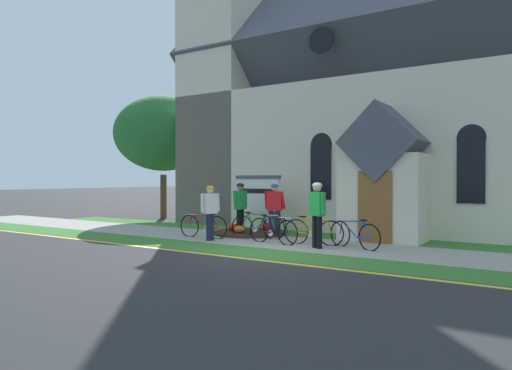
# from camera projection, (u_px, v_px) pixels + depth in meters

# --- Properties ---
(ground) EXTENTS (140.00, 140.00, 0.00)m
(ground) POSITION_uv_depth(u_px,v_px,m) (329.00, 237.00, 14.86)
(ground) COLOR #2B2B2D
(sidewalk_slab) EXTENTS (32.00, 2.55, 0.01)m
(sidewalk_slab) POSITION_uv_depth(u_px,v_px,m) (279.00, 242.00, 13.56)
(sidewalk_slab) COLOR #99968E
(sidewalk_slab) RESTS_ON ground
(grass_verge) EXTENTS (32.00, 1.41, 0.01)m
(grass_verge) POSITION_uv_depth(u_px,v_px,m) (241.00, 251.00, 11.90)
(grass_verge) COLOR #38722D
(grass_verge) RESTS_ON ground
(church_lawn) EXTENTS (24.00, 1.61, 0.01)m
(church_lawn) POSITION_uv_depth(u_px,v_px,m) (311.00, 235.00, 15.31)
(church_lawn) COLOR #38722D
(church_lawn) RESTS_ON ground
(curb_paint_stripe) EXTENTS (28.00, 0.16, 0.01)m
(curb_paint_stripe) POSITION_uv_depth(u_px,v_px,m) (221.00, 256.00, 11.18)
(curb_paint_stripe) COLOR yellow
(curb_paint_stripe) RESTS_ON ground
(church_building) EXTENTS (14.08, 12.14, 14.40)m
(church_building) POSITION_uv_depth(u_px,v_px,m) (360.00, 104.00, 20.17)
(church_building) COLOR beige
(church_building) RESTS_ON ground
(church_sign) EXTENTS (1.80, 0.16, 1.98)m
(church_sign) POSITION_uv_depth(u_px,v_px,m) (258.00, 195.00, 15.86)
(church_sign) COLOR #474C56
(church_sign) RESTS_ON ground
(flower_bed) EXTENTS (2.41, 2.41, 0.34)m
(flower_bed) POSITION_uv_depth(u_px,v_px,m) (250.00, 232.00, 15.45)
(flower_bed) COLOR #382319
(flower_bed) RESTS_ON ground
(bicycle_black) EXTENTS (1.65, 0.64, 0.82)m
(bicycle_black) POSITION_uv_depth(u_px,v_px,m) (355.00, 235.00, 12.32)
(bicycle_black) COLOR black
(bicycle_black) RESTS_ON ground
(bicycle_yellow) EXTENTS (1.73, 0.33, 0.83)m
(bicycle_yellow) POSITION_uv_depth(u_px,v_px,m) (313.00, 231.00, 12.99)
(bicycle_yellow) COLOR black
(bicycle_yellow) RESTS_ON ground
(bicycle_red) EXTENTS (1.76, 0.38, 0.84)m
(bicycle_red) POSITION_uv_depth(u_px,v_px,m) (258.00, 226.00, 14.35)
(bicycle_red) COLOR black
(bicycle_red) RESTS_ON ground
(bicycle_orange) EXTENTS (1.80, 0.14, 0.82)m
(bicycle_orange) POSITION_uv_depth(u_px,v_px,m) (203.00, 226.00, 14.50)
(bicycle_orange) COLOR black
(bicycle_orange) RESTS_ON ground
(bicycle_green) EXTENTS (1.76, 0.30, 0.84)m
(bicycle_green) POSITION_uv_depth(u_px,v_px,m) (273.00, 230.00, 13.24)
(bicycle_green) COLOR black
(bicycle_green) RESTS_ON ground
(cyclist_in_blue_jersey) EXTENTS (0.66, 0.33, 1.70)m
(cyclist_in_blue_jersey) POSITION_uv_depth(u_px,v_px,m) (275.00, 206.00, 14.72)
(cyclist_in_blue_jersey) COLOR #191E38
(cyclist_in_blue_jersey) RESTS_ON ground
(cyclist_in_green_jersey) EXTENTS (0.57, 0.48, 1.77)m
(cyclist_in_green_jersey) POSITION_uv_depth(u_px,v_px,m) (317.00, 209.00, 12.31)
(cyclist_in_green_jersey) COLOR black
(cyclist_in_green_jersey) RESTS_ON ground
(cyclist_in_yellow_jersey) EXTENTS (0.30, 0.66, 1.66)m
(cyclist_in_yellow_jersey) POSITION_uv_depth(u_px,v_px,m) (210.00, 209.00, 13.82)
(cyclist_in_yellow_jersey) COLOR #191E38
(cyclist_in_yellow_jersey) RESTS_ON ground
(cyclist_in_red_jersey) EXTENTS (0.29, 0.72, 1.72)m
(cyclist_in_red_jersey) POSITION_uv_depth(u_px,v_px,m) (240.00, 204.00, 15.33)
(cyclist_in_red_jersey) COLOR black
(cyclist_in_red_jersey) RESTS_ON ground
(yard_deciduous_tree) EXTENTS (4.59, 4.59, 5.78)m
(yard_deciduous_tree) POSITION_uv_depth(u_px,v_px,m) (163.00, 134.00, 21.85)
(yard_deciduous_tree) COLOR #4C3823
(yard_deciduous_tree) RESTS_ON ground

